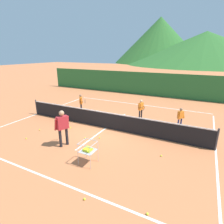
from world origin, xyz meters
TOP-DOWN VIEW (x-y plane):
  - ground_plane at (0.00, 0.00)m, footprint 120.00×120.00m
  - line_baseline_near at (0.00, -4.78)m, footprint 11.17×0.08m
  - line_baseline_far at (0.00, 5.67)m, footprint 11.17×0.08m
  - line_sideline_west at (-5.59, 0.00)m, footprint 0.08×10.45m
  - line_sideline_east at (5.59, 0.00)m, footprint 0.08×10.45m
  - line_service_center at (0.00, 0.00)m, footprint 0.08×5.67m
  - tennis_net at (0.00, 0.00)m, footprint 11.19×0.08m
  - instructor at (-0.75, -2.70)m, footprint 0.50×0.85m
  - student_0 at (-3.05, 1.84)m, footprint 0.65×0.52m
  - student_1 at (1.29, 2.37)m, footprint 0.42×0.68m
  - student_2 at (3.77, 1.95)m, footprint 0.40×0.46m
  - ball_cart at (1.06, -3.39)m, footprint 0.58×0.58m
  - tennis_ball_0 at (-3.17, -1.96)m, footprint 0.07×0.07m
  - tennis_ball_1 at (-1.82, -0.94)m, footprint 0.07×0.07m
  - tennis_ball_2 at (2.04, -5.03)m, footprint 0.07×0.07m
  - tennis_ball_3 at (-0.29, -1.68)m, footprint 0.07×0.07m
  - tennis_ball_4 at (-2.91, -3.06)m, footprint 0.07×0.07m
  - tennis_ball_5 at (3.84, -4.69)m, footprint 0.07×0.07m
  - tennis_ball_6 at (3.53, -1.61)m, footprint 0.07×0.07m
  - tennis_ball_7 at (0.35, -1.31)m, footprint 0.07×0.07m
  - windscreen_fence at (0.00, 9.45)m, footprint 24.58×0.08m
  - hill_0 at (3.15, 68.40)m, footprint 55.36×55.36m
  - hill_1 at (-14.60, 73.45)m, footprint 36.96×36.96m

SIDE VIEW (x-z plane):
  - ground_plane at x=0.00m, z-range 0.00..0.00m
  - line_baseline_near at x=0.00m, z-range 0.00..0.01m
  - line_baseline_far at x=0.00m, z-range 0.00..0.01m
  - line_sideline_west at x=-5.59m, z-range 0.00..0.01m
  - line_sideline_east at x=5.59m, z-range 0.00..0.01m
  - line_service_center at x=0.00m, z-range 0.00..0.01m
  - tennis_ball_0 at x=-3.17m, z-range 0.00..0.07m
  - tennis_ball_1 at x=-1.82m, z-range 0.00..0.07m
  - tennis_ball_2 at x=2.04m, z-range 0.00..0.07m
  - tennis_ball_3 at x=-0.29m, z-range 0.00..0.07m
  - tennis_ball_4 at x=-2.91m, z-range 0.00..0.07m
  - tennis_ball_5 at x=3.84m, z-range 0.00..0.07m
  - tennis_ball_6 at x=3.53m, z-range 0.00..0.07m
  - tennis_ball_7 at x=0.35m, z-range 0.00..0.07m
  - tennis_net at x=0.00m, z-range -0.03..1.02m
  - ball_cart at x=1.06m, z-range 0.15..1.04m
  - student_2 at x=3.77m, z-range 0.12..1.32m
  - student_1 at x=1.29m, z-range 0.13..1.43m
  - student_0 at x=-3.05m, z-range 0.13..1.44m
  - instructor at x=-0.75m, z-range 0.17..1.89m
  - windscreen_fence at x=0.00m, z-range 0.00..2.30m
  - hill_0 at x=3.15m, z-range 0.00..11.47m
  - hill_1 at x=-14.60m, z-range 0.00..18.21m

